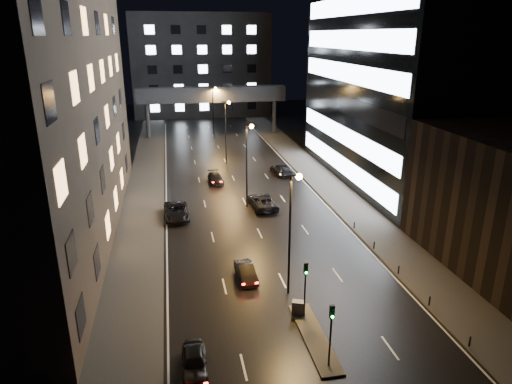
% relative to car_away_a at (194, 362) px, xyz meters
% --- Properties ---
extents(ground, '(160.00, 160.00, 0.00)m').
position_rel_car_away_a_xyz_m(ground, '(8.07, 39.70, -0.66)').
color(ground, black).
rests_on(ground, ground).
extents(sidewalk_left, '(5.00, 110.00, 0.15)m').
position_rel_car_away_a_xyz_m(sidewalk_left, '(-4.43, 34.70, -0.59)').
color(sidewalk_left, '#383533').
rests_on(sidewalk_left, ground).
extents(sidewalk_right, '(5.00, 110.00, 0.15)m').
position_rel_car_away_a_xyz_m(sidewalk_right, '(20.57, 34.70, -0.59)').
color(sidewalk_right, '#383533').
rests_on(sidewalk_right, ground).
extents(building_left, '(15.00, 48.00, 40.00)m').
position_rel_car_away_a_xyz_m(building_left, '(-14.43, 23.70, 19.34)').
color(building_left, '#2D2319').
rests_on(building_left, ground).
extents(building_right_low, '(10.00, 18.00, 12.00)m').
position_rel_car_away_a_xyz_m(building_right_low, '(28.07, 8.70, 5.34)').
color(building_right_low, black).
rests_on(building_right_low, ground).
extents(building_right_glass, '(20.00, 36.00, 45.00)m').
position_rel_car_away_a_xyz_m(building_right_glass, '(33.07, 35.70, 21.84)').
color(building_right_glass, black).
rests_on(building_right_glass, ground).
extents(building_far, '(34.00, 14.00, 25.00)m').
position_rel_car_away_a_xyz_m(building_far, '(8.07, 97.70, 11.84)').
color(building_far, '#333335').
rests_on(building_far, ground).
extents(skybridge, '(30.00, 3.00, 10.00)m').
position_rel_car_away_a_xyz_m(skybridge, '(8.07, 69.70, 7.68)').
color(skybridge, '#333335').
rests_on(skybridge, ground).
extents(median_island, '(1.60, 8.00, 0.15)m').
position_rel_car_away_a_xyz_m(median_island, '(8.37, 1.70, -0.59)').
color(median_island, '#383533').
rests_on(median_island, ground).
extents(traffic_signal_near, '(0.28, 0.34, 4.40)m').
position_rel_car_away_a_xyz_m(traffic_signal_near, '(8.37, 4.20, 2.43)').
color(traffic_signal_near, black).
rests_on(traffic_signal_near, median_island).
extents(traffic_signal_far, '(0.28, 0.34, 4.40)m').
position_rel_car_away_a_xyz_m(traffic_signal_far, '(8.37, -1.30, 2.43)').
color(traffic_signal_far, black).
rests_on(traffic_signal_far, median_island).
extents(bollard_row, '(0.12, 25.12, 0.90)m').
position_rel_car_away_a_xyz_m(bollard_row, '(18.27, 6.20, -0.21)').
color(bollard_row, black).
rests_on(bollard_row, ground).
extents(streetlight_near, '(1.45, 0.50, 10.15)m').
position_rel_car_away_a_xyz_m(streetlight_near, '(8.23, 7.70, 5.84)').
color(streetlight_near, black).
rests_on(streetlight_near, ground).
extents(streetlight_mid_a, '(1.45, 0.50, 10.15)m').
position_rel_car_away_a_xyz_m(streetlight_mid_a, '(8.23, 27.70, 5.84)').
color(streetlight_mid_a, black).
rests_on(streetlight_mid_a, ground).
extents(streetlight_mid_b, '(1.45, 0.50, 10.15)m').
position_rel_car_away_a_xyz_m(streetlight_mid_b, '(8.23, 47.70, 5.84)').
color(streetlight_mid_b, black).
rests_on(streetlight_mid_b, ground).
extents(streetlight_far, '(1.45, 0.50, 10.15)m').
position_rel_car_away_a_xyz_m(streetlight_far, '(8.23, 67.70, 5.84)').
color(streetlight_far, black).
rests_on(streetlight_far, ground).
extents(car_away_a, '(1.62, 3.90, 1.32)m').
position_rel_car_away_a_xyz_m(car_away_a, '(0.00, 0.00, 0.00)').
color(car_away_a, black).
rests_on(car_away_a, ground).
extents(car_away_b, '(1.64, 4.01, 1.29)m').
position_rel_car_away_a_xyz_m(car_away_b, '(5.06, 10.60, -0.01)').
color(car_away_b, black).
rests_on(car_away_b, ground).
extents(car_away_c, '(2.96, 5.95, 1.62)m').
position_rel_car_away_a_xyz_m(car_away_c, '(-0.45, 25.70, 0.15)').
color(car_away_c, black).
rests_on(car_away_c, ground).
extents(car_away_d, '(2.12, 4.64, 1.32)m').
position_rel_car_away_a_xyz_m(car_away_d, '(5.31, 38.07, -0.00)').
color(car_away_d, black).
rests_on(car_away_d, ground).
extents(car_toward_a, '(3.13, 6.12, 1.65)m').
position_rel_car_away_a_xyz_m(car_toward_a, '(9.88, 27.10, 0.17)').
color(car_toward_a, black).
rests_on(car_toward_a, ground).
extents(car_toward_b, '(2.81, 5.48, 1.52)m').
position_rel_car_away_a_xyz_m(car_toward_b, '(15.44, 40.16, 0.10)').
color(car_toward_b, black).
rests_on(car_toward_b, ground).
extents(utility_cabinet, '(1.01, 0.82, 1.09)m').
position_rel_car_away_a_xyz_m(utility_cabinet, '(7.97, 4.47, 0.04)').
color(utility_cabinet, '#545456').
rests_on(utility_cabinet, median_island).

